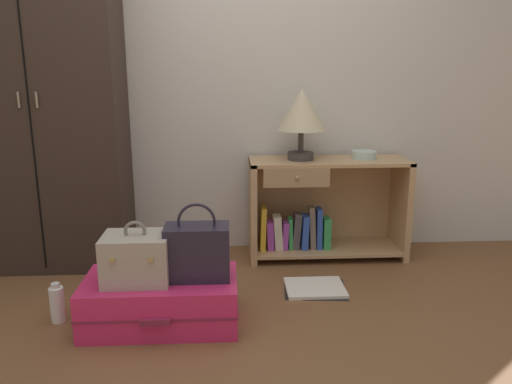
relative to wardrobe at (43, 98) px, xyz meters
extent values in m
plane|color=brown|center=(1.06, -1.20, -1.07)|extent=(9.00, 9.00, 0.00)
cube|color=beige|center=(1.06, 0.30, 0.23)|extent=(6.40, 0.10, 2.60)
cube|color=#33261E|center=(0.00, 0.00, 0.00)|extent=(0.95, 0.45, 2.15)
cube|color=black|center=(0.00, -0.23, 0.00)|extent=(0.01, 0.01, 2.05)
cylinder|color=gray|center=(-0.05, -0.24, 0.00)|extent=(0.01, 0.01, 0.09)
cylinder|color=gray|center=(0.05, -0.24, 0.00)|extent=(0.01, 0.01, 0.09)
cube|color=tan|center=(1.29, 0.03, -0.74)|extent=(0.04, 0.37, 0.67)
cube|color=tan|center=(2.29, 0.03, -0.74)|extent=(0.04, 0.37, 0.67)
cube|color=tan|center=(1.79, 0.03, -0.42)|extent=(1.04, 0.37, 0.02)
cube|color=tan|center=(1.79, 0.03, -1.02)|extent=(0.96, 0.37, 0.02)
cube|color=tan|center=(1.79, 0.21, -0.74)|extent=(0.96, 0.01, 0.65)
cube|color=#A68259|center=(1.55, -0.15, -0.49)|extent=(0.42, 0.02, 0.12)
sphere|color=#9E844C|center=(1.55, -0.16, -0.49)|extent=(0.02, 0.02, 0.02)
cube|color=gold|center=(1.36, 0.00, -0.86)|extent=(0.04, 0.13, 0.29)
cube|color=purple|center=(1.40, 0.00, -0.91)|extent=(0.05, 0.11, 0.20)
cube|color=beige|center=(1.45, 0.00, -0.89)|extent=(0.07, 0.11, 0.23)
cube|color=purple|center=(1.50, 0.00, -0.91)|extent=(0.05, 0.10, 0.19)
cube|color=green|center=(1.54, 0.00, -0.90)|extent=(0.03, 0.08, 0.21)
cube|color=#4C474C|center=(1.58, 0.00, -0.89)|extent=(0.06, 0.08, 0.25)
cube|color=#2D51B2|center=(1.64, 0.00, -0.89)|extent=(0.05, 0.12, 0.23)
cube|color=#726659|center=(1.69, 0.00, -0.86)|extent=(0.05, 0.08, 0.29)
cube|color=#2D51B2|center=(1.73, 0.00, -0.87)|extent=(0.04, 0.10, 0.28)
cube|color=green|center=(1.78, 0.00, -0.90)|extent=(0.05, 0.11, 0.21)
cylinder|color=#3D3838|center=(1.60, 0.03, -0.38)|extent=(0.17, 0.17, 0.05)
cylinder|color=#3D3838|center=(1.60, 0.03, -0.29)|extent=(0.04, 0.04, 0.14)
cone|color=beige|center=(1.60, 0.03, -0.08)|extent=(0.31, 0.31, 0.27)
cylinder|color=silver|center=(2.03, 0.05, -0.38)|extent=(0.16, 0.16, 0.05)
cube|color=#DB2860|center=(0.79, -0.86, -0.95)|extent=(0.75, 0.41, 0.24)
cube|color=maroon|center=(0.79, -0.86, -0.95)|extent=(0.76, 0.42, 0.01)
cube|color=maroon|center=(0.79, -1.08, -0.95)|extent=(0.14, 0.02, 0.03)
cube|color=#A89E8E|center=(0.68, -0.89, -0.72)|extent=(0.32, 0.24, 0.23)
torus|color=slate|center=(0.68, -0.89, -0.58)|extent=(0.11, 0.02, 0.11)
cube|color=tan|center=(0.60, -1.01, -0.68)|extent=(0.02, 0.01, 0.02)
cube|color=tan|center=(0.77, -1.01, -0.68)|extent=(0.02, 0.01, 0.02)
cube|color=#231E2D|center=(0.97, -0.86, -0.70)|extent=(0.31, 0.17, 0.27)
torus|color=#231E2D|center=(0.97, -0.86, -0.55)|extent=(0.19, 0.01, 0.19)
cylinder|color=white|center=(0.26, -0.82, -0.98)|extent=(0.07, 0.07, 0.18)
cylinder|color=silver|center=(0.26, -0.82, -0.88)|extent=(0.04, 0.04, 0.02)
cube|color=white|center=(1.62, -0.52, -1.06)|extent=(0.34, 0.28, 0.02)
cube|color=black|center=(1.62, -0.52, -1.07)|extent=(0.38, 0.33, 0.01)
camera|label=1|loc=(1.13, -3.17, 0.17)|focal=35.05mm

